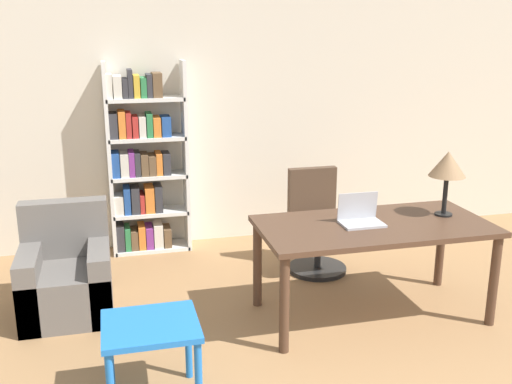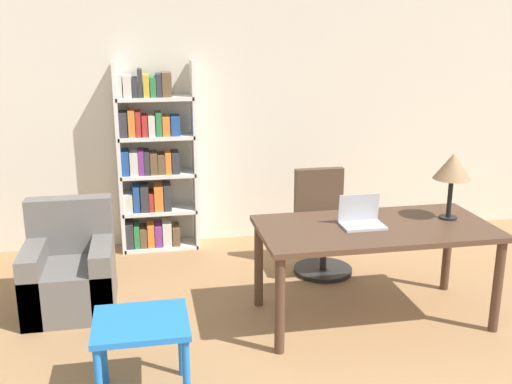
{
  "view_description": "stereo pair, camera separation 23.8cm",
  "coord_description": "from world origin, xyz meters",
  "px_view_note": "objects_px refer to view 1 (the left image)",
  "views": [
    {
      "loc": [
        -1.3,
        -1.4,
        2.18
      ],
      "look_at": [
        -0.27,
        2.71,
        1.0
      ],
      "focal_mm": 42.0,
      "sensor_mm": 36.0,
      "label": 1
    },
    {
      "loc": [
        -1.07,
        -1.45,
        2.18
      ],
      "look_at": [
        -0.27,
        2.71,
        1.0
      ],
      "focal_mm": 42.0,
      "sensor_mm": 36.0,
      "label": 2
    }
  ],
  "objects_px": {
    "desk": "(374,235)",
    "office_chair": "(316,226)",
    "table_lamp": "(448,165)",
    "bookshelf": "(143,165)",
    "laptop": "(360,217)",
    "side_table_blue": "(151,337)",
    "armchair": "(67,279)"
  },
  "relations": [
    {
      "from": "armchair",
      "to": "office_chair",
      "type": "bearing_deg",
      "value": 9.45
    },
    {
      "from": "office_chair",
      "to": "armchair",
      "type": "bearing_deg",
      "value": -170.55
    },
    {
      "from": "laptop",
      "to": "office_chair",
      "type": "relative_size",
      "value": 0.34
    },
    {
      "from": "office_chair",
      "to": "side_table_blue",
      "type": "relative_size",
      "value": 1.67
    },
    {
      "from": "table_lamp",
      "to": "bookshelf",
      "type": "bearing_deg",
      "value": 141.16
    },
    {
      "from": "table_lamp",
      "to": "bookshelf",
      "type": "distance_m",
      "value": 2.84
    },
    {
      "from": "table_lamp",
      "to": "laptop",
      "type": "bearing_deg",
      "value": -177.11
    },
    {
      "from": "laptop",
      "to": "table_lamp",
      "type": "height_order",
      "value": "table_lamp"
    },
    {
      "from": "office_chair",
      "to": "table_lamp",
      "type": "bearing_deg",
      "value": -51.77
    },
    {
      "from": "desk",
      "to": "office_chair",
      "type": "bearing_deg",
      "value": 96.12
    },
    {
      "from": "desk",
      "to": "office_chair",
      "type": "relative_size",
      "value": 1.88
    },
    {
      "from": "table_lamp",
      "to": "armchair",
      "type": "relative_size",
      "value": 0.6
    },
    {
      "from": "desk",
      "to": "laptop",
      "type": "height_order",
      "value": "laptop"
    },
    {
      "from": "laptop",
      "to": "bookshelf",
      "type": "relative_size",
      "value": 0.17
    },
    {
      "from": "office_chair",
      "to": "bookshelf",
      "type": "distance_m",
      "value": 1.77
    },
    {
      "from": "armchair",
      "to": "laptop",
      "type": "bearing_deg",
      "value": -15.13
    },
    {
      "from": "desk",
      "to": "armchair",
      "type": "xyz_separation_m",
      "value": [
        -2.28,
        0.61,
        -0.37
      ]
    },
    {
      "from": "office_chair",
      "to": "laptop",
      "type": "bearing_deg",
      "value": -89.96
    },
    {
      "from": "office_chair",
      "to": "armchair",
      "type": "distance_m",
      "value": 2.2
    },
    {
      "from": "laptop",
      "to": "side_table_blue",
      "type": "bearing_deg",
      "value": -155.03
    },
    {
      "from": "table_lamp",
      "to": "bookshelf",
      "type": "height_order",
      "value": "bookshelf"
    },
    {
      "from": "table_lamp",
      "to": "bookshelf",
      "type": "xyz_separation_m",
      "value": [
        -2.2,
        1.77,
        -0.27
      ]
    },
    {
      "from": "table_lamp",
      "to": "office_chair",
      "type": "distance_m",
      "value": 1.37
    },
    {
      "from": "desk",
      "to": "bookshelf",
      "type": "bearing_deg",
      "value": 130.84
    },
    {
      "from": "armchair",
      "to": "bookshelf",
      "type": "xyz_separation_m",
      "value": [
        0.69,
        1.22,
        0.59
      ]
    },
    {
      "from": "desk",
      "to": "laptop",
      "type": "xyz_separation_m",
      "value": [
        -0.1,
        0.03,
        0.14
      ]
    },
    {
      "from": "table_lamp",
      "to": "armchair",
      "type": "height_order",
      "value": "table_lamp"
    },
    {
      "from": "desk",
      "to": "office_chair",
      "type": "height_order",
      "value": "office_chair"
    },
    {
      "from": "laptop",
      "to": "table_lamp",
      "type": "distance_m",
      "value": 0.8
    },
    {
      "from": "laptop",
      "to": "side_table_blue",
      "type": "xyz_separation_m",
      "value": [
        -1.62,
        -0.76,
        -0.37
      ]
    },
    {
      "from": "side_table_blue",
      "to": "armchair",
      "type": "relative_size",
      "value": 0.66
    },
    {
      "from": "laptop",
      "to": "armchair",
      "type": "relative_size",
      "value": 0.37
    }
  ]
}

